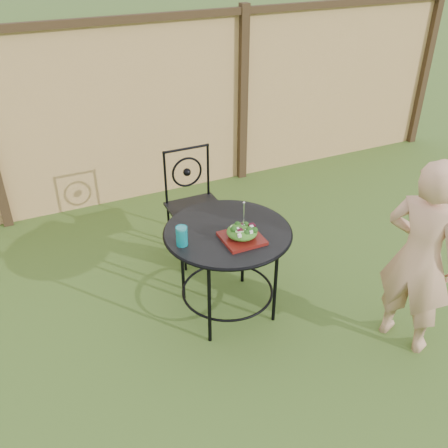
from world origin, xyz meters
The scene contains 9 objects.
ground centered at (0.00, 0.00, 0.00)m, with size 60.00×60.00×0.00m, color #274B18.
fence centered at (0.00, 2.19, 0.95)m, with size 8.00×0.12×1.90m.
patio_table centered at (0.15, 0.09, 0.59)m, with size 0.92×0.92×0.72m.
patio_chair centered at (0.23, 0.95, 0.50)m, with size 0.46×0.46×0.95m.
diner centered at (1.16, -0.73, 0.71)m, with size 0.51×0.34×1.41m, color tan.
salad_plate centered at (0.18, -0.07, 0.74)m, with size 0.27×0.27×0.02m, color #4A120A.
salad centered at (0.18, -0.07, 0.79)m, with size 0.21×0.21×0.08m, color #235614.
fork centered at (0.19, -0.07, 0.92)m, with size 0.01×0.01×0.18m, color silver.
drinking_glass centered at (-0.21, 0.05, 0.79)m, with size 0.08×0.08×0.14m, color #0B7A84.
Camera 1 is at (-1.14, -2.61, 2.61)m, focal length 40.00 mm.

